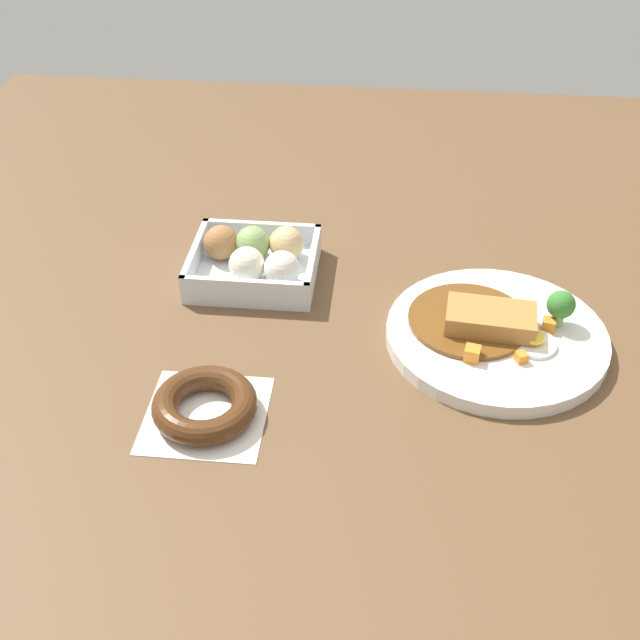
{
  "coord_description": "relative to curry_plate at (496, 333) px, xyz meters",
  "views": [
    {
      "loc": [
        -0.01,
        0.77,
        0.61
      ],
      "look_at": [
        0.07,
        0.02,
        0.03
      ],
      "focal_mm": 44.28,
      "sensor_mm": 36.0,
      "label": 1
    }
  ],
  "objects": [
    {
      "name": "curry_plate",
      "position": [
        0.0,
        0.0,
        0.0
      ],
      "size": [
        0.27,
        0.27,
        0.07
      ],
      "color": "white",
      "rests_on": "ground_plane"
    },
    {
      "name": "ground_plane",
      "position": [
        0.15,
        -0.01,
        -0.01
      ],
      "size": [
        1.6,
        1.6,
        0.0
      ],
      "primitive_type": "plane",
      "color": "brown"
    },
    {
      "name": "chocolate_ring_donut",
      "position": [
        0.33,
        0.16,
        0.0
      ],
      "size": [
        0.13,
        0.13,
        0.03
      ],
      "color": "white",
      "rests_on": "ground_plane"
    },
    {
      "name": "donut_box",
      "position": [
        0.31,
        -0.11,
        0.01
      ],
      "size": [
        0.17,
        0.15,
        0.06
      ],
      "color": "silver",
      "rests_on": "ground_plane"
    }
  ]
}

